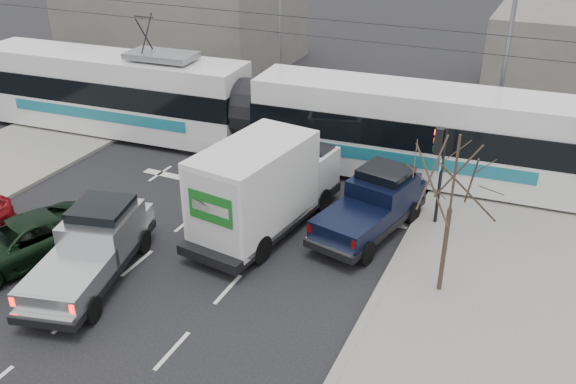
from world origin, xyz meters
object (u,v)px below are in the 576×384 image
at_px(box_truck, 264,187).
at_px(silver_pickup, 94,245).
at_px(traffic_signal, 439,155).
at_px(street_lamp_far, 277,11).
at_px(navy_pickup, 374,204).
at_px(street_lamp_near, 504,41).
at_px(green_car, 21,242).
at_px(tram, 251,110).
at_px(bare_tree, 454,180).

bearing_deg(box_truck, silver_pickup, -120.23).
relative_size(traffic_signal, street_lamp_far, 0.40).
bearing_deg(navy_pickup, traffic_signal, 47.74).
height_order(street_lamp_near, silver_pickup, street_lamp_near).
bearing_deg(navy_pickup, silver_pickup, -126.62).
height_order(traffic_signal, green_car, traffic_signal).
bearing_deg(silver_pickup, street_lamp_far, 81.93).
xyz_separation_m(street_lamp_far, tram, (1.73, -6.41, -3.07)).
xyz_separation_m(street_lamp_far, box_truck, (5.32, -12.31, -3.41)).
relative_size(street_lamp_near, silver_pickup, 1.48).
distance_m(street_lamp_near, silver_pickup, 18.33).
bearing_deg(green_car, tram, 97.14).
height_order(street_lamp_far, navy_pickup, street_lamp_far).
bearing_deg(bare_tree, tram, 144.81).
relative_size(traffic_signal, green_car, 0.70).
bearing_deg(tram, street_lamp_near, 20.57).
bearing_deg(bare_tree, street_lamp_near, 91.42).
bearing_deg(silver_pickup, traffic_signal, 26.02).
distance_m(traffic_signal, navy_pickup, 2.79).
relative_size(street_lamp_near, green_car, 1.75).
bearing_deg(street_lamp_far, tram, -74.92).
distance_m(bare_tree, street_lamp_far, 17.97).
relative_size(bare_tree, silver_pickup, 0.82).
distance_m(traffic_signal, street_lamp_near, 7.91).
height_order(tram, silver_pickup, tram).
relative_size(bare_tree, tram, 0.18).
bearing_deg(street_lamp_near, navy_pickup, -106.86).
distance_m(tram, silver_pickup, 10.61).
bearing_deg(tram, bare_tree, -38.88).
relative_size(traffic_signal, box_truck, 0.51).
xyz_separation_m(street_lamp_near, navy_pickup, (-2.67, -8.80, -4.03)).
xyz_separation_m(bare_tree, navy_pickup, (-2.95, 2.70, -2.71)).
relative_size(street_lamp_far, silver_pickup, 1.48).
height_order(bare_tree, traffic_signal, bare_tree).
distance_m(silver_pickup, green_car, 2.77).
bearing_deg(box_truck, tram, 128.72).
distance_m(bare_tree, traffic_signal, 4.28).
bearing_deg(street_lamp_far, silver_pickup, -84.15).
distance_m(box_truck, green_car, 8.16).
bearing_deg(street_lamp_far, navy_pickup, -50.71).
distance_m(tram, box_truck, 6.92).
relative_size(street_lamp_near, box_truck, 1.26).
relative_size(tram, box_truck, 3.98).
relative_size(tram, green_car, 5.52).
height_order(traffic_signal, tram, tram).
height_order(street_lamp_far, box_truck, street_lamp_far).
relative_size(box_truck, navy_pickup, 1.30).
xyz_separation_m(traffic_signal, box_truck, (-5.33, -2.81, -1.04)).
bearing_deg(green_car, bare_tree, 37.92).
relative_size(bare_tree, green_car, 0.97).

